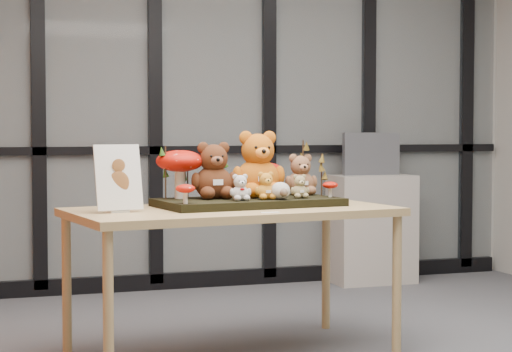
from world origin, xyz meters
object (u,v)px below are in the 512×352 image
object	(u,v)px
plush_cream_hedgehog	(280,190)
mushroom_back_right	(266,177)
diorama_tray	(249,202)
bear_small_yellow	(266,184)
bear_beige_small	(300,185)
monitor	(371,154)
bear_pooh_yellow	(258,161)
mushroom_back_left	(180,172)
sign_holder	(119,180)
bear_tan_back	(300,172)
bear_white_bow	(240,186)
display_table	(232,220)
mushroom_front_left	(185,193)
mushroom_front_right	(330,189)
cabinet	(372,229)
bear_brown_medium	(213,167)

from	to	relation	value
plush_cream_hedgehog	mushroom_back_right	xyz separation A→B (m)	(0.03, 0.31, 0.05)
mushroom_back_right	diorama_tray	bearing A→B (deg)	-132.55
bear_small_yellow	plush_cream_hedgehog	bearing A→B (deg)	-33.53
bear_beige_small	monitor	xyz separation A→B (m)	(1.34, 1.90, 0.11)
bear_pooh_yellow	mushroom_back_left	world-z (taller)	bear_pooh_yellow
mushroom_back_left	sign_holder	xyz separation A→B (m)	(-0.38, -0.25, -0.02)
bear_pooh_yellow	bear_tan_back	bearing A→B (deg)	5.93
bear_tan_back	bear_white_bow	xyz separation A→B (m)	(-0.46, -0.30, -0.05)
display_table	bear_beige_small	size ratio (longest dim) A/B	12.57
plush_cream_hedgehog	sign_holder	world-z (taller)	sign_holder
display_table	plush_cream_hedgehog	size ratio (longest dim) A/B	17.20
bear_tan_back	mushroom_back_left	bearing A→B (deg)	176.61
diorama_tray	bear_tan_back	xyz separation A→B (m)	(0.36, 0.16, 0.15)
bear_small_yellow	monitor	xyz separation A→B (m)	(1.55, 1.93, 0.10)
bear_small_yellow	mushroom_back_right	size ratio (longest dim) A/B	0.79
display_table	bear_small_yellow	world-z (taller)	bear_small_yellow
bear_small_yellow	mushroom_front_left	distance (m)	0.49
mushroom_front_left	bear_pooh_yellow	bearing A→B (deg)	33.80
bear_tan_back	mushroom_front_left	world-z (taller)	bear_tan_back
mushroom_front_right	cabinet	xyz separation A→B (m)	(1.15, 1.87, -0.46)
mushroom_front_left	bear_brown_medium	bearing A→B (deg)	51.68
plush_cream_hedgehog	mushroom_back_right	bearing A→B (deg)	77.69
bear_beige_small	monitor	distance (m)	2.33
bear_small_yellow	mushroom_back_right	distance (m)	0.29
mushroom_back_right	mushroom_front_right	xyz separation A→B (m)	(0.30, -0.23, -0.06)
cabinet	bear_tan_back	bearing A→B (deg)	-127.01
mushroom_back_right	mushroom_front_left	distance (m)	0.70
mushroom_back_left	mushroom_front_right	bearing A→B (deg)	-11.78
bear_small_yellow	bear_beige_small	distance (m)	0.21
display_table	plush_cream_hedgehog	bearing A→B (deg)	-20.13
bear_pooh_yellow	mushroom_back_right	size ratio (longest dim) A/B	1.94
bear_tan_back	display_table	bearing A→B (deg)	-160.78
bear_tan_back	bear_white_bow	size ratio (longest dim) A/B	1.66
display_table	mushroom_back_left	xyz separation A→B (m)	(-0.24, 0.19, 0.25)
plush_cream_hedgehog	mushroom_front_right	xyz separation A→B (m)	(0.32, 0.08, -0.00)
cabinet	monitor	world-z (taller)	monitor
bear_small_yellow	cabinet	size ratio (longest dim) A/B	0.19
monitor	display_table	bearing A→B (deg)	-132.07
display_table	bear_brown_medium	size ratio (longest dim) A/B	5.31
diorama_tray	bear_brown_medium	xyz separation A→B (m)	(-0.18, 0.06, 0.19)
mushroom_front_right	sign_holder	size ratio (longest dim) A/B	0.28
bear_tan_back	mushroom_front_left	bearing A→B (deg)	-160.33
bear_brown_medium	bear_small_yellow	bearing A→B (deg)	-40.19
bear_tan_back	bear_small_yellow	xyz separation A→B (m)	(-0.30, -0.27, -0.05)
bear_tan_back	sign_holder	xyz separation A→B (m)	(-1.10, -0.31, -0.01)
bear_small_yellow	mushroom_back_right	bearing A→B (deg)	63.15
bear_beige_small	monitor	world-z (taller)	monitor
plush_cream_hedgehog	mushroom_front_left	distance (m)	0.55
bear_brown_medium	monitor	distance (m)	2.52
bear_tan_back	diorama_tray	bearing A→B (deg)	-163.37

